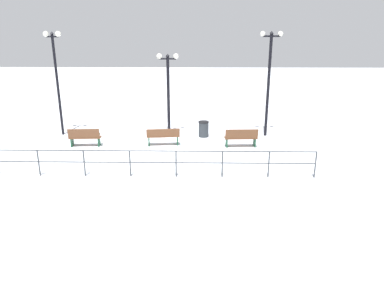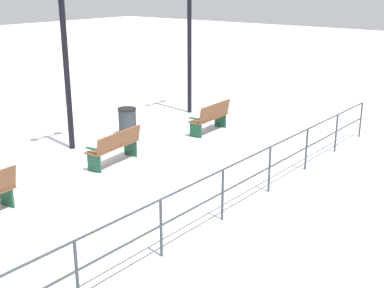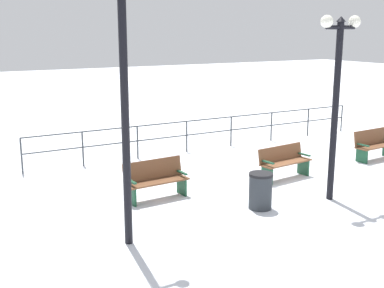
# 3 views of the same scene
# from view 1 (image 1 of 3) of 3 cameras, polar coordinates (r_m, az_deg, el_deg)

# --- Properties ---
(ground_plane) EXTENTS (80.00, 80.00, 0.00)m
(ground_plane) POSITION_cam_1_polar(r_m,az_deg,el_deg) (17.23, -4.65, -0.26)
(ground_plane) COLOR white
(ground_plane) RESTS_ON ground
(bench_nearest) EXTENTS (0.59, 1.57, 0.92)m
(bench_nearest) POSITION_cam_1_polar(r_m,az_deg,el_deg) (16.98, 7.88, 1.04)
(bench_nearest) COLOR brown
(bench_nearest) RESTS_ON ground
(bench_second) EXTENTS (0.67, 1.63, 0.87)m
(bench_second) POSITION_cam_1_polar(r_m,az_deg,el_deg) (17.12, -4.65, 1.27)
(bench_second) COLOR brown
(bench_second) RESTS_ON ground
(bench_third) EXTENTS (0.61, 1.51, 0.91)m
(bench_third) POSITION_cam_1_polar(r_m,az_deg,el_deg) (17.67, -16.83, 1.07)
(bench_third) COLOR brown
(bench_third) RESTS_ON ground
(lamppost_near) EXTENTS (0.25, 1.11, 5.29)m
(lamppost_near) POSITION_cam_1_polar(r_m,az_deg,el_deg) (18.66, 12.28, 11.13)
(lamppost_near) COLOR black
(lamppost_near) RESTS_ON ground
(lamppost_middle) EXTENTS (0.28, 1.11, 4.23)m
(lamppost_middle) POSITION_cam_1_polar(r_m,az_deg,el_deg) (18.45, -3.85, 9.81)
(lamppost_middle) COLOR black
(lamppost_middle) RESTS_ON ground
(lamppost_far) EXTENTS (0.28, 0.89, 5.30)m
(lamppost_far) POSITION_cam_1_polar(r_m,az_deg,el_deg) (19.68, -21.03, 11.39)
(lamppost_far) COLOR black
(lamppost_far) RESTS_ON ground
(waterfront_railing) EXTENTS (0.05, 12.21, 1.04)m
(waterfront_railing) POSITION_cam_1_polar(r_m,az_deg,el_deg) (13.39, -6.29, -2.44)
(waterfront_railing) COLOR #383D42
(waterfront_railing) RESTS_ON ground
(trash_bin) EXTENTS (0.54, 0.54, 0.82)m
(trash_bin) POSITION_cam_1_polar(r_m,az_deg,el_deg) (18.56, 1.87, 2.43)
(trash_bin) COLOR #2D3338
(trash_bin) RESTS_ON ground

